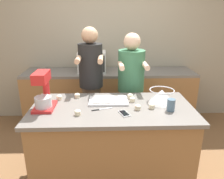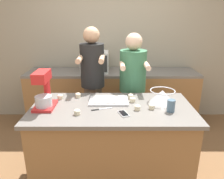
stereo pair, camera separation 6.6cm
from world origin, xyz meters
TOP-DOWN VIEW (x-y plane):
  - ground_plane at (0.00, 0.00)m, footprint 16.00×16.00m
  - back_wall at (0.00, 1.73)m, footprint 10.00×0.06m
  - island_counter at (0.00, 0.00)m, footprint 1.71×0.86m
  - back_counter at (0.00, 1.38)m, footprint 2.80×0.60m
  - person_left at (-0.26, 0.69)m, footprint 0.33×0.50m
  - person_right at (0.28, 0.69)m, footprint 0.36×0.52m
  - stand_mixer at (-0.70, -0.01)m, footprint 0.20×0.30m
  - mixing_bowl at (0.56, 0.14)m, footprint 0.28×0.28m
  - baking_tray at (-0.04, 0.14)m, footprint 0.43×0.27m
  - microwave_oven at (-0.28, 1.38)m, footprint 0.44×0.35m
  - cell_phone at (0.11, -0.18)m, footprint 0.12×0.16m
  - drinking_glass at (0.59, -0.11)m, footprint 0.08×0.08m
  - knife at (-0.12, -0.07)m, footprint 0.21×0.08m
  - cupcake_0 at (0.26, -0.08)m, footprint 0.06×0.06m
  - cupcake_1 at (-0.40, 0.28)m, footprint 0.06×0.06m
  - cupcake_2 at (0.23, 0.13)m, footprint 0.06×0.06m
  - cupcake_3 at (-0.60, 0.22)m, footprint 0.06×0.06m
  - cupcake_4 at (0.41, -0.06)m, footprint 0.06×0.06m
  - cupcake_5 at (-0.34, -0.19)m, footprint 0.06×0.06m
  - cupcake_6 at (0.22, 0.24)m, footprint 0.06×0.06m

SIDE VIEW (x-z plane):
  - ground_plane at x=0.00m, z-range 0.00..0.00m
  - island_counter at x=0.00m, z-range 0.00..0.91m
  - back_counter at x=0.00m, z-range 0.00..0.94m
  - person_right at x=0.28m, z-range 0.04..1.65m
  - person_left at x=-0.26m, z-range 0.05..1.74m
  - knife at x=-0.12m, z-range 0.90..0.91m
  - cell_phone at x=0.11m, z-range 0.91..0.92m
  - baking_tray at x=-0.04m, z-range 0.90..0.94m
  - cupcake_0 at x=0.26m, z-range 0.91..0.96m
  - cupcake_1 at x=-0.40m, z-range 0.91..0.96m
  - cupcake_2 at x=0.23m, z-range 0.91..0.96m
  - cupcake_3 at x=-0.60m, z-range 0.91..0.96m
  - cupcake_4 at x=0.41m, z-range 0.91..0.96m
  - cupcake_5 at x=-0.34m, z-range 0.91..0.96m
  - cupcake_6 at x=0.22m, z-range 0.91..0.96m
  - drinking_glass at x=0.59m, z-range 0.91..1.03m
  - mixing_bowl at x=0.56m, z-range 0.91..1.05m
  - stand_mixer at x=-0.70m, z-range 0.88..1.27m
  - microwave_oven at x=-0.28m, z-range 0.94..1.27m
  - back_wall at x=0.00m, z-range 0.00..2.70m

